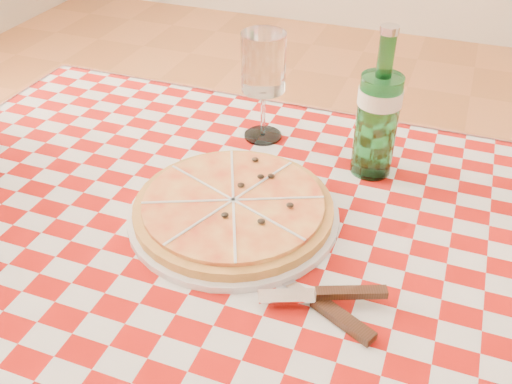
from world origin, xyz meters
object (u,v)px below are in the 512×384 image
Objects in this scene: dining_table at (254,300)px; wine_glass at (263,88)px; pizza_plate at (233,207)px; water_bottle at (379,104)px.

wine_glass is (-0.10, 0.31, 0.20)m from dining_table.
pizza_plate is 1.61× the size of wine_glass.
wine_glass is at bearing 107.87° from dining_table.
pizza_plate is 0.26m from wine_glass.
wine_glass is at bearing 99.60° from pizza_plate.
pizza_plate is (-0.06, 0.06, 0.12)m from dining_table.
wine_glass reaches higher than dining_table.
water_bottle is at bearing -11.18° from wine_glass.
pizza_plate is 0.29m from water_bottle.
water_bottle is 1.27× the size of wine_glass.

